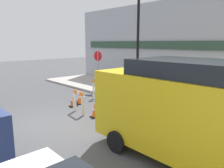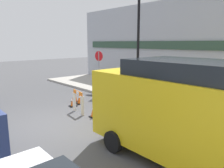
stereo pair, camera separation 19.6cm
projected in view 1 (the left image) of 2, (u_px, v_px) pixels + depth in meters
The scene contains 16 objects.
ground_plane at pixel (44, 127), 7.78m from camera, with size 60.00×60.00×0.00m, color #4C4C4F.
sidewalk_slab at pixel (153, 96), 12.11m from camera, with size 18.00×3.95×0.13m.
storefront_facade at pixel (176, 46), 12.98m from camera, with size 18.00×0.22×5.50m.
streetlamp_post at pixel (138, 20), 10.54m from camera, with size 0.44×0.44×6.13m.
stop_sign at pixel (98, 64), 13.34m from camera, with size 0.59×0.14×2.32m.
barricade_0 at pixel (136, 97), 9.97m from camera, with size 0.66×0.69×0.97m.
barricade_1 at pixel (100, 88), 11.63m from camera, with size 0.42×0.73×1.03m.
barricade_2 at pixel (79, 101), 9.16m from camera, with size 0.82×0.23×0.96m.
traffic_cone_0 at pixel (80, 98), 10.61m from camera, with size 0.30×0.30×0.61m.
traffic_cone_1 at pixel (95, 111), 8.72m from camera, with size 0.30×0.30×0.58m.
traffic_cone_2 at pixel (74, 95), 10.94m from camera, with size 0.30×0.30×0.71m.
traffic_cone_3 at pixel (115, 95), 11.32m from camera, with size 0.30×0.30×0.54m.
traffic_cone_4 at pixel (73, 102), 10.18m from camera, with size 0.30×0.30×0.51m.
traffic_cone_5 at pixel (118, 109), 8.83m from camera, with size 0.30×0.30×0.64m.
person_worker at pixel (149, 96), 8.63m from camera, with size 0.42×0.42×1.67m.
work_van at pixel (189, 108), 5.35m from camera, with size 4.83×2.22×2.55m.
Camera 1 is at (7.06, -3.22, 2.95)m, focal length 35.00 mm.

